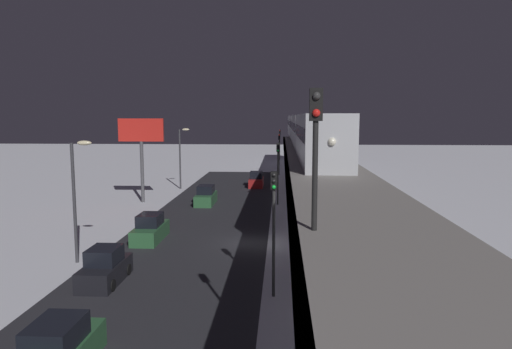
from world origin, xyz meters
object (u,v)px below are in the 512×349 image
Objects in this scene: sedan_green_2 at (150,230)px; traffic_light_near at (274,215)px; commercial_billboard at (141,138)px; sedan_red at (256,181)px; traffic_light_far at (279,148)px; traffic_light_distant at (280,140)px; sedan_black at (105,269)px; sedan_green_3 at (206,197)px; traffic_light_mid at (278,164)px; rail_signal at (316,135)px; subway_train at (302,128)px.

sedan_green_2 is 14.31m from traffic_light_near.
sedan_green_2 is at bearing 108.66° from commercial_billboard.
traffic_light_far reaches higher than sedan_red.
commercial_billboard reaches higher than traffic_light_distant.
sedan_black is 23.32m from sedan_green_3.
traffic_light_mid and traffic_light_far have the same top height.
rail_signal reaches higher than traffic_light_near.
sedan_black is at bearing 68.34° from traffic_light_mid.
sedan_green_3 is 0.70× the size of traffic_light_distant.
traffic_light_distant is at bearing -98.22° from sedan_green_2.
traffic_light_distant is at bearing -98.54° from sedan_green_3.
traffic_light_near is 1.00× the size of traffic_light_far.
rail_signal is at bearing 87.90° from subway_train.
traffic_light_far is 28.42m from commercial_billboard.
sedan_black is (12.42, 38.27, -6.86)m from subway_train.
sedan_black is 0.96× the size of sedan_red.
sedan_green_3 is at bearing 73.34° from traffic_light_far.
sedan_green_3 is 0.51× the size of commercial_billboard.
traffic_light_near is (-9.30, 1.48, 3.41)m from sedan_black.
rail_signal is 38.51m from commercial_billboard.
sedan_green_3 is 13.29m from sedan_red.
traffic_light_distant is 0.72× the size of commercial_billboard.
traffic_light_far is 1.00× the size of traffic_light_distant.
sedan_green_2 is 17.05m from commercial_billboard.
subway_train is 16.34× the size of sedan_green_2.
traffic_light_near is at bearing 90.00° from traffic_light_far.
commercial_billboard is (17.52, 14.31, -0.81)m from subway_train.
traffic_light_distant reaches higher than sedan_green_2.
rail_signal is at bearing 90.88° from traffic_light_distant.
traffic_light_near is (-2.90, 37.20, 3.40)m from sedan_red.
subway_train is at bearing 22.97° from sedan_red.
traffic_light_near is at bearing 85.52° from subway_train.
subway_train reaches higher than sedan_green_3.
commercial_billboard reaches higher than sedan_red.
rail_signal is 36.36m from sedan_green_3.
traffic_light_mid is at bearing -111.66° from sedan_black.
subway_train is at bearing -101.85° from traffic_light_mid.
sedan_red is 0.67× the size of traffic_light_distant.
sedan_green_2 is at bearing -48.02° from traffic_light_near.
traffic_light_near is 1.00× the size of traffic_light_mid.
subway_train is 18.52× the size of rail_signal.
rail_signal reaches higher than sedan_green_3.
sedan_red is 0.48× the size of commercial_billboard.
commercial_billboard is at bearing 73.70° from traffic_light_distant.
sedan_red is at bearing -76.73° from traffic_light_mid.
subway_train reaches higher than sedan_green_2.
sedan_black and sedan_green_3 have the same top height.
traffic_light_mid is (-9.30, -23.42, 3.41)m from sedan_black.
sedan_green_3 is 1.06× the size of sedan_red.
traffic_light_near is (-9.30, 10.33, 3.40)m from sedan_green_2.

